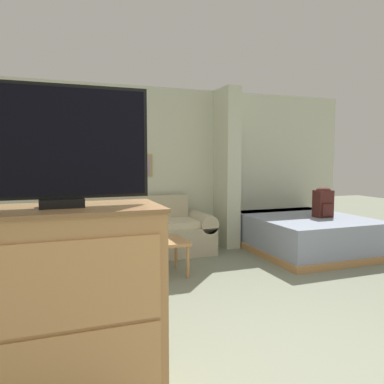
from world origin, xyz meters
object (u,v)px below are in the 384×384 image
(couch, at_px, (140,234))
(table_lamp, at_px, (50,205))
(bed, at_px, (303,233))
(tv_dresser, at_px, (65,308))
(backpack, at_px, (323,202))
(tv, at_px, (60,146))
(coffee_table, at_px, (157,245))

(couch, xyz_separation_m, table_lamp, (-1.25, -0.04, 0.51))
(couch, height_order, bed, couch)
(tv_dresser, relative_size, backpack, 2.52)
(tv, distance_m, backpack, 4.64)
(coffee_table, height_order, tv, tv)
(backpack, bearing_deg, table_lamp, 169.18)
(coffee_table, bearing_deg, table_lamp, 141.23)
(couch, xyz_separation_m, backpack, (2.71, -0.79, 0.47))
(tv_dresser, bearing_deg, coffee_table, 63.04)
(table_lamp, bearing_deg, coffee_table, -38.77)
(bed, bearing_deg, table_lamp, 171.18)
(coffee_table, relative_size, table_lamp, 1.99)
(coffee_table, height_order, table_lamp, table_lamp)
(bed, bearing_deg, couch, 166.09)
(bed, relative_size, backpack, 4.29)
(table_lamp, xyz_separation_m, tv_dresser, (0.10, -3.23, -0.24))
(coffee_table, relative_size, bed, 0.37)
(bed, bearing_deg, tv_dresser, -143.93)
(couch, distance_m, bed, 2.56)
(tv, relative_size, bed, 0.49)
(tv_dresser, xyz_separation_m, bed, (3.63, 2.65, -0.31))
(tv_dresser, distance_m, tv, 0.93)
(coffee_table, xyz_separation_m, bed, (2.50, 0.41, -0.10))
(coffee_table, distance_m, tv, 2.75)
(coffee_table, xyz_separation_m, backpack, (2.72, 0.24, 0.41))
(bed, height_order, backpack, backpack)
(coffee_table, height_order, tv_dresser, tv_dresser)
(couch, xyz_separation_m, tv_dresser, (-1.15, -3.26, 0.27))
(coffee_table, height_order, backpack, backpack)
(bed, xyz_separation_m, backpack, (0.22, -0.18, 0.51))
(tv, bearing_deg, tv_dresser, -90.00)
(tv_dresser, height_order, backpack, tv_dresser)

